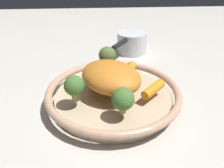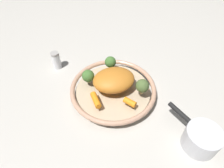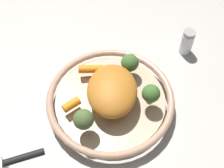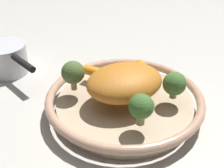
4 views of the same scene
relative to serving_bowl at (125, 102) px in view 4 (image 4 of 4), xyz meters
The scene contains 9 objects.
ground_plane 0.02m from the serving_bowl, ahead, with size 2.24×2.24×0.00m, color #B7B2A8.
serving_bowl is the anchor object (origin of this frame).
roast_chicken_piece 0.05m from the serving_bowl, 128.58° to the right, with size 0.16×0.13×0.06m, color #C06F23.
baby_carrot_near_rim 0.10m from the serving_bowl, 72.06° to the left, with size 0.02×0.02×0.07m, color orange.
baby_carrot_center 0.11m from the serving_bowl, 147.03° to the left, with size 0.02×0.02×0.04m, color orange.
broccoli_floret_edge 0.12m from the serving_bowl, 61.46° to the right, with size 0.05×0.05×0.06m.
broccoli_floret_large 0.13m from the serving_bowl, behind, with size 0.05×0.05×0.07m.
broccoli_floret_mid 0.11m from the serving_bowl, ahead, with size 0.05×0.05×0.06m.
saucepan 0.35m from the serving_bowl, 164.51° to the left, with size 0.18×0.14×0.08m.
Camera 4 is at (0.11, -0.53, 0.41)m, focal length 49.95 mm.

